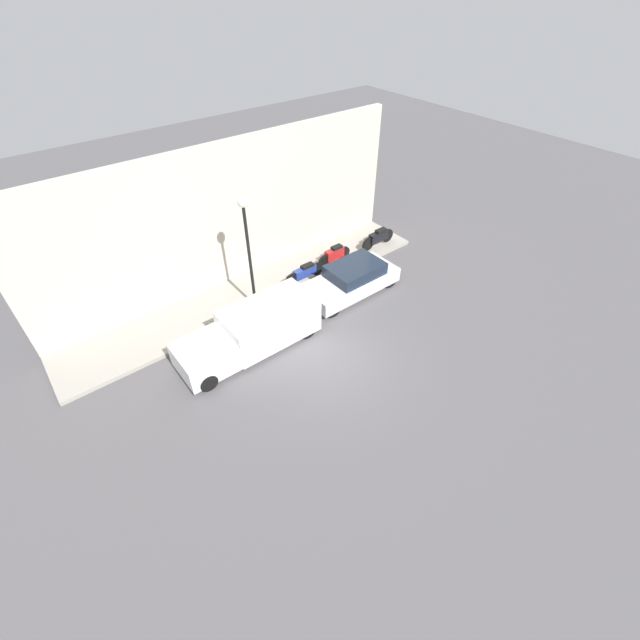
{
  "coord_description": "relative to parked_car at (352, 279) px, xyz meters",
  "views": [
    {
      "loc": [
        -8.39,
        7.04,
        11.27
      ],
      "look_at": [
        1.3,
        -0.63,
        0.6
      ],
      "focal_mm": 24.0,
      "sensor_mm": 36.0,
      "label": 1
    }
  ],
  "objects": [
    {
      "name": "building_facade",
      "position": [
        4.02,
        3.33,
        2.37
      ],
      "size": [
        0.3,
        16.54,
        6.02
      ],
      "color": "beige",
      "rests_on": "ground_plane"
    },
    {
      "name": "motorcycle_red",
      "position": [
        2.01,
        -0.72,
        -0.02
      ],
      "size": [
        0.3,
        1.82,
        0.85
      ],
      "color": "#B21E1E",
      "rests_on": "sidewalk"
    },
    {
      "name": "delivery_van",
      "position": [
        -0.34,
        5.23,
        0.18
      ],
      "size": [
        1.87,
        5.32,
        1.58
      ],
      "color": "white",
      "rests_on": "ground_plane"
    },
    {
      "name": "motorcycle_black",
      "position": [
        1.85,
        -3.39,
        -0.0
      ],
      "size": [
        0.3,
        2.01,
        0.87
      ],
      "color": "black",
      "rests_on": "sidewalk"
    },
    {
      "name": "streetlamp",
      "position": [
        1.53,
        3.92,
        2.84
      ],
      "size": [
        0.38,
        0.38,
        4.77
      ],
      "color": "black",
      "rests_on": "sidewalk"
    },
    {
      "name": "ground_plane",
      "position": [
        -2.51,
        3.33,
        -0.64
      ],
      "size": [
        60.0,
        60.0,
        0.0
      ],
      "primitive_type": "plane",
      "color": "#514F51"
    },
    {
      "name": "sidewalk",
      "position": [
        2.53,
        3.33,
        -0.56
      ],
      "size": [
        2.68,
        16.54,
        0.16
      ],
      "color": "gray",
      "rests_on": "ground_plane"
    },
    {
      "name": "parked_car",
      "position": [
        0.0,
        0.0,
        0.0
      ],
      "size": [
        1.82,
        4.22,
        1.31
      ],
      "color": "silver",
      "rests_on": "ground_plane"
    },
    {
      "name": "motorcycle_blue",
      "position": [
        1.73,
        1.21,
        -0.05
      ],
      "size": [
        0.3,
        2.04,
        0.76
      ],
      "color": "navy",
      "rests_on": "sidewalk"
    }
  ]
}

